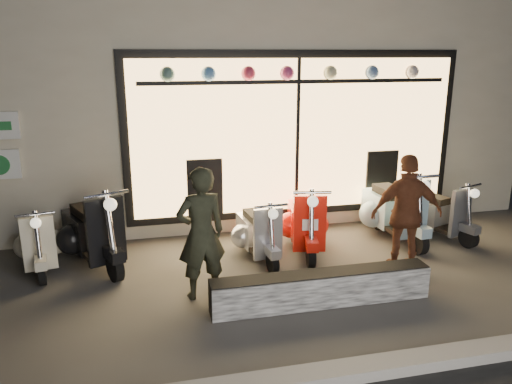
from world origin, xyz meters
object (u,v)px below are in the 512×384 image
scooter_silver (257,232)px  woman (407,214)px  man (201,233)px  scooter_red (304,221)px  graffiti_barrier (321,288)px

scooter_silver → woman: 2.08m
man → scooter_red: bearing=-154.9°
scooter_red → man: (-1.69, -1.23, 0.39)m
man → woman: man is taller
man → woman: (2.72, 0.13, -0.01)m
graffiti_barrier → man: size_ratio=1.62×
scooter_silver → graffiti_barrier: bearing=-81.8°
man → woman: size_ratio=1.01×
scooter_red → woman: woman is taller
graffiti_barrier → scooter_silver: bearing=103.7°
graffiti_barrier → scooter_silver: (-0.39, 1.60, 0.16)m
scooter_silver → scooter_red: 0.78m
scooter_silver → woman: (1.80, -0.95, 0.43)m
scooter_silver → woman: bearing=-33.4°
graffiti_barrier → scooter_red: 1.80m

